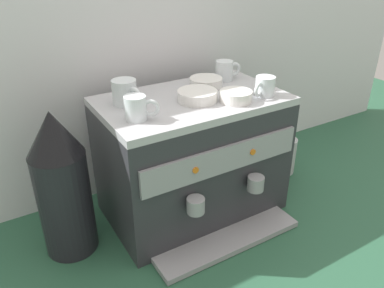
% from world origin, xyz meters
% --- Properties ---
extents(ground_plane, '(4.00, 4.00, 0.00)m').
position_xyz_m(ground_plane, '(0.00, 0.00, 0.00)').
color(ground_plane, '#28563D').
extents(tiled_backsplash_wall, '(2.80, 0.03, 1.01)m').
position_xyz_m(tiled_backsplash_wall, '(0.00, 0.29, 0.51)').
color(tiled_backsplash_wall, silver).
rests_on(tiled_backsplash_wall, ground_plane).
extents(espresso_machine, '(0.62, 0.48, 0.45)m').
position_xyz_m(espresso_machine, '(0.00, -0.00, 0.22)').
color(espresso_machine, '#2D2D33').
rests_on(espresso_machine, ground_plane).
extents(ceramic_cup_0, '(0.08, 0.12, 0.08)m').
position_xyz_m(ceramic_cup_0, '(-0.21, 0.05, 0.49)').
color(ceramic_cup_0, silver).
rests_on(ceramic_cup_0, espresso_machine).
extents(ceramic_cup_1, '(0.10, 0.06, 0.07)m').
position_xyz_m(ceramic_cup_1, '(0.20, 0.09, 0.48)').
color(ceramic_cup_1, silver).
rests_on(ceramic_cup_1, espresso_machine).
extents(ceramic_cup_2, '(0.10, 0.07, 0.06)m').
position_xyz_m(ceramic_cup_2, '(0.21, -0.11, 0.48)').
color(ceramic_cup_2, silver).
rests_on(ceramic_cup_2, espresso_machine).
extents(ceramic_cup_3, '(0.09, 0.07, 0.07)m').
position_xyz_m(ceramic_cup_3, '(-0.23, -0.07, 0.48)').
color(ceramic_cup_3, silver).
rests_on(ceramic_cup_3, espresso_machine).
extents(ceramic_bowl_0, '(0.13, 0.13, 0.03)m').
position_xyz_m(ceramic_bowl_0, '(-0.00, -0.03, 0.46)').
color(ceramic_bowl_0, white).
rests_on(ceramic_bowl_0, espresso_machine).
extents(ceramic_bowl_1, '(0.10, 0.10, 0.04)m').
position_xyz_m(ceramic_bowl_1, '(0.10, -0.10, 0.46)').
color(ceramic_bowl_1, white).
rests_on(ceramic_bowl_1, espresso_machine).
extents(ceramic_bowl_2, '(0.12, 0.12, 0.03)m').
position_xyz_m(ceramic_bowl_2, '(0.10, 0.07, 0.46)').
color(ceramic_bowl_2, white).
rests_on(ceramic_bowl_2, espresso_machine).
extents(coffee_grinder, '(0.17, 0.17, 0.49)m').
position_xyz_m(coffee_grinder, '(-0.45, 0.02, 0.24)').
color(coffee_grinder, black).
rests_on(coffee_grinder, ground_plane).
extents(milk_pitcher, '(0.10, 0.10, 0.16)m').
position_xyz_m(milk_pitcher, '(0.48, 0.02, 0.08)').
color(milk_pitcher, '#B7B7BC').
rests_on(milk_pitcher, ground_plane).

